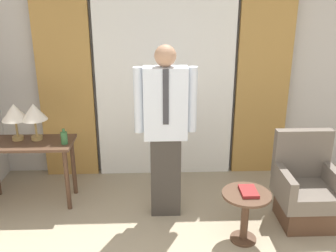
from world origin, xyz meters
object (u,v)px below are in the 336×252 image
object	(u,v)px
desk	(27,154)
side_table	(245,208)
person	(165,127)
book	(249,191)
table_lamp_right	(34,113)
table_lamp_left	(14,113)
armchair	(305,191)
bottle_near_edge	(64,138)

from	to	relation	value
desk	side_table	xyz separation A→B (m)	(2.23, -0.79, -0.25)
person	book	xyz separation A→B (m)	(0.75, -0.51, -0.46)
table_lamp_right	side_table	world-z (taller)	table_lamp_right
desk	table_lamp_left	world-z (taller)	table_lamp_left
armchair	book	size ratio (longest dim) A/B	4.14
table_lamp_right	person	world-z (taller)	person
table_lamp_left	table_lamp_right	distance (m)	0.21
bottle_near_edge	armchair	bearing A→B (deg)	-9.61
table_lamp_left	bottle_near_edge	xyz separation A→B (m)	(0.54, -0.14, -0.23)
desk	book	world-z (taller)	desk
desk	bottle_near_edge	size ratio (longest dim) A/B	6.03
book	side_table	bearing A→B (deg)	-156.15
table_lamp_right	person	xyz separation A→B (m)	(1.40, -0.35, -0.05)
bottle_near_edge	person	bearing A→B (deg)	-11.44
bottle_near_edge	desk	bearing A→B (deg)	171.50
desk	side_table	size ratio (longest dim) A/B	2.00
table_lamp_left	bottle_near_edge	world-z (taller)	table_lamp_left
person	book	world-z (taller)	person
table_lamp_left	bottle_near_edge	size ratio (longest dim) A/B	2.42
armchair	side_table	xyz separation A→B (m)	(-0.69, -0.31, 0.01)
table_lamp_right	armchair	distance (m)	2.95
person	armchair	bearing A→B (deg)	-8.22
desk	bottle_near_edge	xyz separation A→B (m)	(0.43, -0.06, 0.21)
table_lamp_right	person	distance (m)	1.44
side_table	book	distance (m)	0.18
desk	armchair	distance (m)	2.97
table_lamp_left	book	bearing A→B (deg)	-20.08
desk	person	distance (m)	1.58
table_lamp_left	side_table	bearing A→B (deg)	-20.40
table_lamp_right	armchair	xyz separation A→B (m)	(2.82, -0.56, -0.70)
desk	book	xyz separation A→B (m)	(2.25, -0.79, -0.07)
side_table	bottle_near_edge	bearing A→B (deg)	157.92
table_lamp_left	person	xyz separation A→B (m)	(1.60, -0.35, -0.05)
table_lamp_left	bottle_near_edge	bearing A→B (deg)	-14.46
table_lamp_right	side_table	distance (m)	2.40
table_lamp_right	side_table	bearing A→B (deg)	-22.18
table_lamp_right	bottle_near_edge	xyz separation A→B (m)	(0.33, -0.14, -0.23)
armchair	person	bearing A→B (deg)	171.78
table_lamp_left	side_table	distance (m)	2.58
desk	bottle_near_edge	world-z (taller)	bottle_near_edge
person	table_lamp_right	bearing A→B (deg)	165.78
person	side_table	distance (m)	1.10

